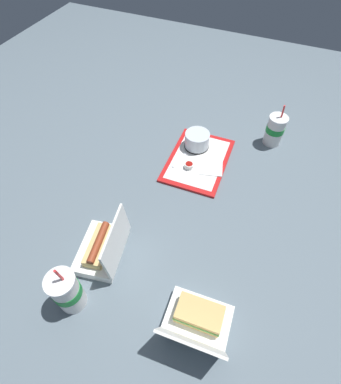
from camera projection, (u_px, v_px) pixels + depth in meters
The scene contains 10 objects.
ground_plane at pixel (167, 197), 1.26m from camera, with size 3.20×3.20×0.00m, color slate.
food_tray at pixel (198, 160), 1.39m from camera, with size 0.38×0.27×0.01m.
cake_container at pixel (197, 140), 1.41m from camera, with size 0.12×0.12×0.08m.
ketchup_cup at pixel (189, 165), 1.34m from camera, with size 0.04×0.04×0.02m.
napkin_stack at pixel (211, 167), 1.35m from camera, with size 0.10×0.10×0.00m, color white.
plastic_fork at pixel (180, 160), 1.37m from camera, with size 0.11×0.01×0.01m, color white.
clamshell_hotdog_center at pixel (103, 248), 1.07m from camera, with size 0.23×0.19×0.19m.
clamshell_sandwich_back at pixel (198, 319), 0.91m from camera, with size 0.19×0.21×0.17m.
soda_cup_center at pixel (275, 130), 1.41m from camera, with size 0.09×0.09×0.21m.
soda_cup_back at pixel (67, 291), 0.92m from camera, with size 0.09×0.09×0.24m.
Camera 1 is at (-0.70, -0.31, 1.00)m, focal length 28.00 mm.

